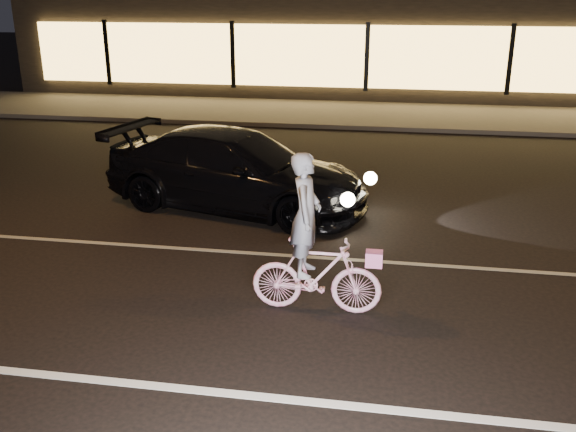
# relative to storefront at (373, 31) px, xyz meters

# --- Properties ---
(ground) EXTENTS (90.00, 90.00, 0.00)m
(ground) POSITION_rel_storefront_xyz_m (0.00, -18.97, -2.15)
(ground) COLOR black
(ground) RESTS_ON ground
(lane_stripe_near) EXTENTS (60.00, 0.12, 0.01)m
(lane_stripe_near) POSITION_rel_storefront_xyz_m (0.00, -20.47, -2.14)
(lane_stripe_near) COLOR silver
(lane_stripe_near) RESTS_ON ground
(lane_stripe_far) EXTENTS (60.00, 0.10, 0.01)m
(lane_stripe_far) POSITION_rel_storefront_xyz_m (0.00, -16.97, -2.14)
(lane_stripe_far) COLOR gray
(lane_stripe_far) RESTS_ON ground
(sidewalk) EXTENTS (30.00, 4.00, 0.12)m
(sidewalk) POSITION_rel_storefront_xyz_m (0.00, -5.97, -2.09)
(sidewalk) COLOR #383533
(sidewalk) RESTS_ON ground
(storefront) EXTENTS (25.40, 8.42, 4.20)m
(storefront) POSITION_rel_storefront_xyz_m (0.00, 0.00, 0.00)
(storefront) COLOR black
(storefront) RESTS_ON ground
(cyclist) EXTENTS (1.61, 0.55, 2.02)m
(cyclist) POSITION_rel_storefront_xyz_m (0.13, -18.60, -1.43)
(cyclist) COLOR #EB4E90
(cyclist) RESTS_ON ground
(sedan) EXTENTS (5.14, 3.02, 1.40)m
(sedan) POSITION_rel_storefront_xyz_m (-1.75, -14.92, -1.45)
(sedan) COLOR black
(sedan) RESTS_ON ground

